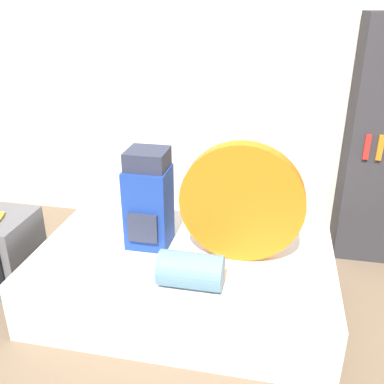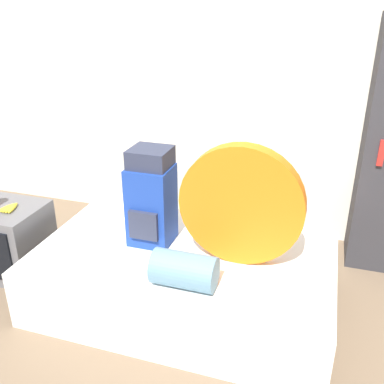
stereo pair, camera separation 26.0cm
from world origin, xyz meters
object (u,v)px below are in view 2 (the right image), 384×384
(tent_bag, at_px, (241,205))
(television, at_px, (7,239))
(backpack, at_px, (151,198))
(sleeping_roll, at_px, (184,270))

(tent_bag, bearing_deg, television, -178.11)
(backpack, relative_size, television, 1.14)
(tent_bag, relative_size, sleeping_roll, 2.07)
(backpack, distance_m, sleeping_roll, 0.62)
(backpack, xyz_separation_m, sleeping_roll, (0.38, -0.43, -0.22))
(backpack, distance_m, television, 1.28)
(backpack, distance_m, tent_bag, 0.64)
(tent_bag, height_order, television, tent_bag)
(backpack, height_order, television, backpack)
(television, bearing_deg, tent_bag, 1.89)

